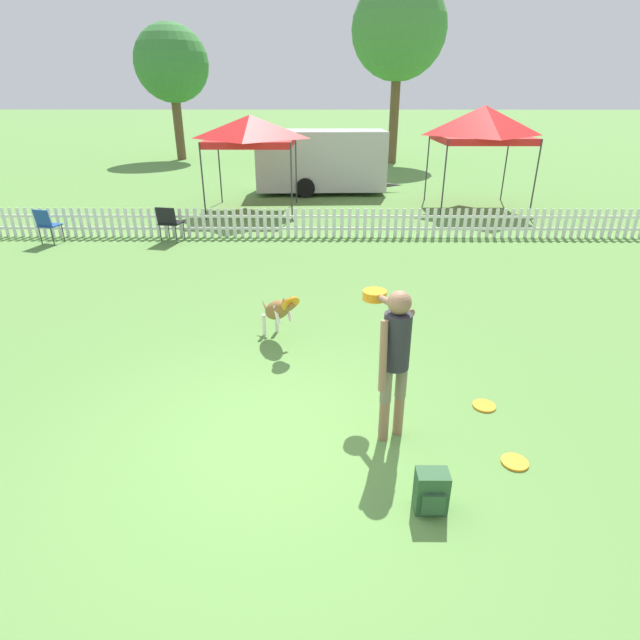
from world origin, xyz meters
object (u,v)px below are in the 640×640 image
object	(u,v)px
canopy_tent_secondary	(250,130)
folding_chair_blue_left	(169,221)
tree_right_grove	(172,64)
folding_chair_center	(47,223)
canopy_tent_main	(483,124)
handler_person	(394,345)
frisbee_near_dog	(484,406)
equipment_trailer	(321,160)
tree_left_grove	(399,30)
backpack_on_grass	(431,492)
frisbee_near_handler	(515,462)
leaping_dog	(278,310)

from	to	relation	value
canopy_tent_secondary	folding_chair_blue_left	bearing A→B (deg)	-113.76
canopy_tent_secondary	tree_right_grove	distance (m)	14.93
folding_chair_center	tree_right_grove	bearing A→B (deg)	-71.34
canopy_tent_main	tree_right_grove	size ratio (longest dim) A/B	0.46
handler_person	folding_chair_center	distance (m)	10.62
folding_chair_blue_left	tree_right_grove	distance (m)	18.25
folding_chair_blue_left	frisbee_near_dog	bearing A→B (deg)	139.86
equipment_trailer	tree_left_grove	bearing A→B (deg)	64.40
backpack_on_grass	equipment_trailer	bearing A→B (deg)	93.95
frisbee_near_handler	tree_left_grove	size ratio (longest dim) A/B	0.03
frisbee_near_handler	canopy_tent_main	world-z (taller)	canopy_tent_main
backpack_on_grass	tree_right_grove	bearing A→B (deg)	109.10
canopy_tent_main	canopy_tent_secondary	bearing A→B (deg)	-176.14
folding_chair_blue_left	canopy_tent_secondary	world-z (taller)	canopy_tent_secondary
handler_person	frisbee_near_dog	world-z (taller)	handler_person
leaping_dog	frisbee_near_dog	xyz separation A→B (m)	(2.60, -1.73, -0.50)
frisbee_near_handler	equipment_trailer	size ratio (longest dim) A/B	0.05
frisbee_near_handler	canopy_tent_secondary	distance (m)	12.90
handler_person	leaping_dog	bearing A→B (deg)	90.38
handler_person	canopy_tent_main	bearing A→B (deg)	39.31
tree_left_grove	backpack_on_grass	bearing A→B (deg)	-96.18
frisbee_near_dog	canopy_tent_secondary	xyz separation A→B (m)	(-4.15, 10.97, 2.39)
frisbee_near_handler	frisbee_near_dog	xyz separation A→B (m)	(-0.02, 1.00, 0.00)
backpack_on_grass	folding_chair_blue_left	xyz separation A→B (m)	(-4.82, 8.88, 0.33)
leaping_dog	equipment_trailer	distance (m)	12.47
leaping_dog	equipment_trailer	xyz separation A→B (m)	(0.54, 12.44, 0.66)
folding_chair_center	tree_left_grove	xyz separation A→B (m)	(10.42, 15.98, 5.69)
leaping_dog	canopy_tent_secondary	world-z (taller)	canopy_tent_secondary
folding_chair_center	canopy_tent_secondary	distance (m)	6.33
frisbee_near_handler	canopy_tent_secondary	xyz separation A→B (m)	(-4.17, 11.97, 2.39)
folding_chair_blue_left	tree_left_grove	distance (m)	18.32
frisbee_near_dog	tree_left_grove	size ratio (longest dim) A/B	0.03
leaping_dog	backpack_on_grass	bearing A→B (deg)	84.46
frisbee_near_dog	folding_chair_center	distance (m)	11.19
frisbee_near_handler	tree_right_grove	size ratio (longest dim) A/B	0.04
tree_right_grove	backpack_on_grass	bearing A→B (deg)	-70.90
canopy_tent_secondary	canopy_tent_main	bearing A→B (deg)	3.86
leaping_dog	backpack_on_grass	world-z (taller)	leaping_dog
frisbee_near_dog	tree_right_grove	distance (m)	26.88
tree_right_grove	frisbee_near_dog	bearing A→B (deg)	-67.76
folding_chair_blue_left	canopy_tent_main	world-z (taller)	canopy_tent_main
leaping_dog	equipment_trailer	world-z (taller)	equipment_trailer
tree_left_grove	frisbee_near_dog	bearing A→B (deg)	-94.23
leaping_dog	canopy_tent_secondary	bearing A→B (deg)	-111.90
leaping_dog	frisbee_near_handler	bearing A→B (deg)	102.28
frisbee_near_handler	equipment_trailer	xyz separation A→B (m)	(-2.07, 15.18, 1.16)
frisbee_near_dog	canopy_tent_secondary	bearing A→B (deg)	110.73
tree_right_grove	leaping_dog	bearing A→B (deg)	-71.95
handler_person	backpack_on_grass	bearing A→B (deg)	-109.14
canopy_tent_secondary	equipment_trailer	world-z (taller)	canopy_tent_secondary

